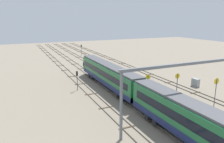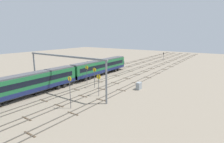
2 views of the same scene
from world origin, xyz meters
The scene contains 14 objects.
ground_plane centered at (0.00, 0.00, 0.00)m, with size 192.89×192.89×0.00m, color gray.
track_near_foreground centered at (0.00, -9.23, 0.07)m, with size 176.89×2.40×0.16m.
track_second_near centered at (0.00, -4.62, 0.07)m, with size 176.89×2.40×0.16m.
track_middle centered at (0.00, 0.00, 0.07)m, with size 176.89×2.40×0.16m.
track_with_train centered at (0.00, 4.62, 0.07)m, with size 176.89×2.40×0.16m.
track_far_background centered at (0.00, 9.23, 0.07)m, with size 176.89×2.40×0.16m.
overhead_gantry centered at (-16.34, 0.00, 6.64)m, with size 0.40×23.11×8.49m.
speed_sign_near_foreground centered at (-7.44, 1.62, 3.17)m, with size 0.14×0.98×4.78m.
speed_sign_mid_trackside centered at (-21.67, -7.28, 3.66)m, with size 0.14×0.85×5.83m.
speed_sign_far_trackside centered at (-9.60, -2.80, 3.26)m, with size 0.14×0.92×5.00m.
speed_sign_distant_end centered at (-13.62, -7.28, 3.14)m, with size 0.14×1.03×4.68m.
signal_light_trackside_approach centered at (3.36, 10.89, 2.59)m, with size 0.31×0.32×3.91m.
signal_light_trackside_departure centered at (43.11, -2.04, 2.79)m, with size 0.31×0.32×4.24m.
relay_cabinet centered at (-4.62, -12.30, 0.85)m, with size 1.58×0.88×1.71m.
Camera 2 is at (-42.59, -30.37, 12.98)m, focal length 29.07 mm.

